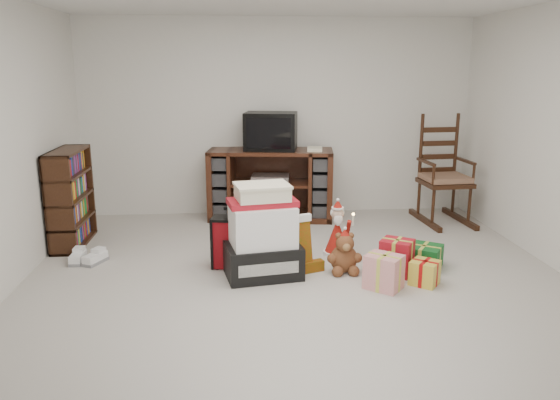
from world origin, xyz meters
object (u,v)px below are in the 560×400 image
Objects in this scene: sneaker_pair at (87,258)px; gift_cluster at (414,265)px; mrs_claus_figurine at (247,234)px; santa_figurine at (337,234)px; rocking_chair at (443,184)px; tv_stand at (271,184)px; teddy_bear at (344,255)px; red_suitcase at (233,242)px; bookshelf at (71,199)px; crt_television at (271,131)px; gift_pile at (263,237)px.

sneaker_pair is 3.17m from gift_cluster.
gift_cluster is at bearing -27.97° from mrs_claus_figurine.
sneaker_pair is at bearing -178.84° from santa_figurine.
tv_stand is at bearing 168.12° from rocking_chair.
tv_stand reaches higher than mrs_claus_figurine.
santa_figurine is at bearing 87.38° from teddy_bear.
mrs_claus_figurine is (0.13, 0.33, -0.03)m from red_suitcase.
teddy_bear is at bearing -20.97° from bookshelf.
tv_stand is at bearing 76.49° from mrs_claus_figurine.
crt_television reaches higher than red_suitcase.
mrs_claus_figurine is at bearing -15.50° from bookshelf.
bookshelf is 1.97m from mrs_claus_figurine.
bookshelf is 2.88m from santa_figurine.
tv_stand reaches higher than gift_cluster.
gift_pile is 1.46× the size of santa_figurine.
red_suitcase is at bearing -97.88° from tv_stand.
mrs_claus_figurine is (-0.14, 0.57, -0.15)m from gift_pile.
gift_pile is 1.45× the size of red_suitcase.
gift_cluster is (3.09, -0.70, 0.09)m from sneaker_pair.
rocking_chair reaches higher than santa_figurine.
tv_stand reaches higher than gift_pile.
gift_cluster is at bearing -21.30° from bookshelf.
tv_stand is 1.70× the size of gift_cluster.
bookshelf is at bearing -151.31° from tv_stand.
crt_television is at bearing 117.90° from gift_cluster.
bookshelf is 1.49× the size of crt_television.
tv_stand reaches higher than santa_figurine.
sneaker_pair is (-1.93, -1.49, -0.39)m from tv_stand.
crt_television is (-1.16, 2.19, 0.97)m from gift_cluster.
santa_figurine is at bearing 23.58° from gift_pile.
red_suitcase is 1.67× the size of sneaker_pair.
gift_pile is 1.22× the size of crt_television.
gift_pile is 2.22× the size of teddy_bear.
tv_stand is 1.16× the size of rocking_chair.
bookshelf is 2.30m from gift_pile.
santa_figurine is (2.81, -0.57, -0.28)m from bookshelf.
sneaker_pair is (0.29, -0.62, -0.45)m from bookshelf.
gift_pile is at bearing -148.59° from rocking_chair.
tv_stand is at bearing 48.17° from sneaker_pair.
red_suitcase reaches higher than santa_figurine.
rocking_chair reaches higher than red_suitcase.
teddy_bear is (0.77, 0.03, -0.20)m from gift_pile.
sneaker_pair is (-1.59, -0.10, -0.17)m from mrs_claus_figurine.
sneaker_pair is (-1.73, 0.47, -0.32)m from gift_pile.
teddy_bear is 0.55× the size of crt_television.
red_suitcase is (-0.27, 0.24, -0.12)m from gift_pile.
crt_television is at bearing 106.26° from teddy_bear.
bookshelf is 1.10× the size of gift_cluster.
gift_pile is at bearing -32.77° from red_suitcase.
bookshelf reaches higher than gift_cluster.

